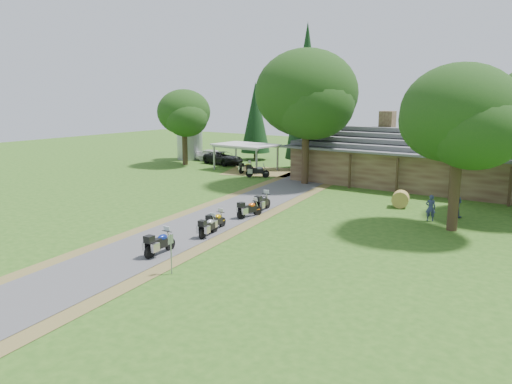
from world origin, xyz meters
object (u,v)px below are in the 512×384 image
Objects in this scene: silo at (190,133)px; motorcycle_row_c at (216,220)px; lodge at (416,157)px; motorcycle_carport_b at (258,170)px; motorcycle_row_e at (263,201)px; motorcycle_carport_a at (246,167)px; motorcycle_row_d at (249,208)px; car_white_sedan at (213,154)px; carport at (246,157)px; hay_bale at (400,199)px; motorcycle_row_b at (209,226)px; motorcycle_row_a at (160,242)px; car_dark_suv at (223,155)px.

silo is 3.56× the size of motorcycle_row_c.
lodge is 27.44m from silo.
silo reaches higher than motorcycle_carport_b.
motorcycle_carport_a is (-10.38, 12.57, -0.07)m from motorcycle_row_e.
motorcycle_row_e reaches higher than motorcycle_row_d.
lodge is at bearing -97.23° from car_white_sedan.
motorcycle_row_e is (18.50, -17.31, -0.22)m from car_white_sedan.
carport is at bearing 49.78° from motorcycle_row_d.
lodge is at bearing -3.88° from silo.
hay_bale is at bearing -78.43° from lodge.
motorcycle_carport_b is (10.54, -6.30, -0.21)m from car_white_sedan.
motorcycle_row_e is (-0.81, 6.61, 0.07)m from motorcycle_row_b.
motorcycle_row_d reaches higher than motorcycle_row_b.
hay_bale is (6.25, 16.83, -0.07)m from motorcycle_row_a.
lodge reaches higher than car_dark_suv.
carport is 3.18× the size of motorcycle_row_e.
motorcycle_row_a is at bearing -147.72° from car_white_sedan.
car_white_sedan is 2.78m from car_dark_suv.
silo is 6.46m from car_dark_suv.
car_white_sedan is (-23.84, 1.88, -1.56)m from lodge.
car_white_sedan is at bearing 120.92° from motorcycle_carport_b.
motorcycle_carport_b is (14.07, -6.28, -2.39)m from silo.
motorcycle_carport_b is 15.85m from hay_bale.
motorcycle_carport_b reaches higher than motorcycle_row_d.
silo reaches higher than hay_bale.
lodge is 12.42× the size of motorcycle_row_c.
motorcycle_row_b is 4.75m from motorcycle_row_d.
motorcycle_carport_b is at bearing 15.64° from motorcycle_row_b.
silo is at bearing 87.64° from car_white_sedan.
car_white_sedan is 25.34m from motorcycle_row_e.
motorcycle_row_d is at bearing -125.25° from car_dark_suv.
car_white_sedan is at bearing 76.18° from car_dark_suv.
silo reaches higher than car_white_sedan.
lodge is 14.13m from motorcycle_carport_b.
carport is 24.15m from motorcycle_row_b.
motorcycle_carport_a reaches higher than motorcycle_row_c.
motorcycle_row_c is 3.55m from motorcycle_row_d.
silo is at bearing 32.89° from motorcycle_row_b.
motorcycle_row_b is 1.00× the size of motorcycle_row_c.
motorcycle_row_c is (18.91, -22.75, -0.30)m from car_white_sedan.
car_dark_suv reaches higher than hay_bale.
car_dark_suv is at bearing 157.32° from hay_bale.
car_dark_suv is 4.77× the size of hay_bale.
car_dark_suv reaches higher than motorcycle_row_c.
motorcycle_carport_b is at bearing -24.05° from silo.
motorcycle_row_e is (22.03, -17.29, -2.41)m from silo.
car_dark_suv is at bearing 66.07° from motorcycle_carport_a.
hay_bale is (15.16, -4.64, -0.10)m from motorcycle_carport_b.
motorcycle_row_d is 15.29m from motorcycle_carport_b.
silo reaches higher than car_dark_suv.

